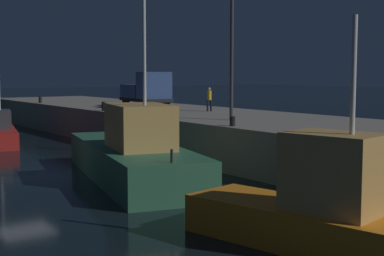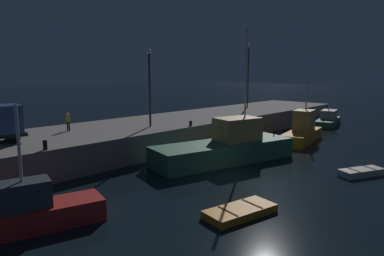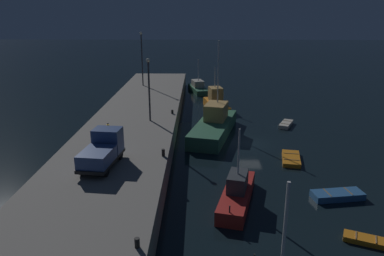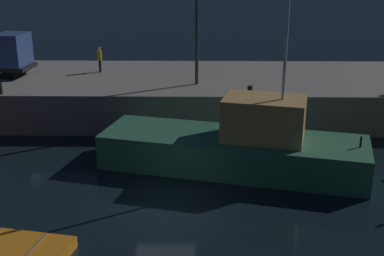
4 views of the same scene
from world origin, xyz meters
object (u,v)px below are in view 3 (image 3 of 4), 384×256
dinghy_red_small (337,195)px  lamp_post_west (149,84)px  fishing_trawler_green (216,102)px  bollard_west (172,112)px  dinghy_orange_near (286,124)px  fishing_trawler_red (237,193)px  bollard_central (137,243)px  rowboat_blue_far (291,159)px  lamp_post_east (142,55)px  fishing_boat_blue (214,125)px  fishing_boat_orange (198,88)px  dockworker (108,130)px  utility_truck (103,150)px  rowboat_white_mid (366,240)px  bollard_east (163,153)px

dinghy_red_small → lamp_post_west: bearing=50.1°
fishing_trawler_green → bollard_west: (-10.92, 5.81, 1.43)m
dinghy_orange_near → bollard_west: bearing=100.3°
fishing_trawler_red → bollard_central: bearing=145.6°
rowboat_blue_far → lamp_post_east: size_ratio=0.47×
fishing_trawler_red → bollard_central: size_ratio=13.95×
bollard_central → rowboat_blue_far: bearing=-35.2°
fishing_boat_blue → fishing_boat_orange: 24.96m
fishing_trawler_green → lamp_post_west: 16.94m
fishing_trawler_red → dockworker: (8.26, 11.71, 2.40)m
bollard_west → bollard_central: 26.56m
dinghy_orange_near → utility_truck: (-18.40, 18.97, 3.32)m
dinghy_orange_near → lamp_post_east: bearing=53.5°
dinghy_red_small → bollard_west: bearing=40.3°
fishing_boat_blue → lamp_post_west: fishing_boat_blue is taller
rowboat_blue_far → dinghy_orange_near: bearing=-10.3°
rowboat_white_mid → lamp_post_west: 26.23m
bollard_west → fishing_boat_orange: bearing=-7.4°
fishing_boat_orange → rowboat_white_mid: fishing_boat_orange is taller
fishing_boat_orange → dinghy_orange_near: fishing_boat_orange is taller
rowboat_blue_far → bollard_west: size_ratio=8.73×
bollard_east → rowboat_white_mid: bearing=-122.7°
bollard_west → dockworker: bearing=149.1°
rowboat_blue_far → utility_truck: size_ratio=0.75×
dockworker → utility_truck: bearing=-170.4°
fishing_boat_blue → utility_truck: bearing=147.3°
fishing_trawler_green → bollard_central: bearing=171.2°
lamp_post_west → dockworker: size_ratio=4.33×
dinghy_red_small → rowboat_blue_far: dinghy_red_small is taller
dinghy_orange_near → utility_truck: size_ratio=0.65×
lamp_post_west → utility_truck: (-12.83, 2.15, -2.89)m
rowboat_white_mid → dinghy_orange_near: bearing=-1.4°
fishing_trawler_green → rowboat_blue_far: size_ratio=1.94×
rowboat_white_mid → dockworker: (13.28, 19.46, 3.03)m
dinghy_orange_near → dockworker: 23.54m
bollard_central → bollard_east: size_ratio=0.87×
rowboat_white_mid → bollard_central: (-3.98, 13.92, 2.39)m
fishing_boat_orange → bollard_west: bearing=172.6°
dinghy_red_small → rowboat_blue_far: (7.72, 1.81, -0.07)m
dinghy_red_small → bollard_west: (16.73, 14.18, 2.25)m
fishing_boat_blue → dinghy_red_small: 18.26m
fishing_trawler_red → fishing_boat_orange: (41.49, 3.05, -0.06)m
fishing_boat_blue → bollard_east: 13.79m
dinghy_red_small → bollard_central: bollard_central is taller
fishing_boat_orange → rowboat_blue_far: fishing_boat_orange is taller
lamp_post_west → bollard_central: 24.05m
bollard_central → dinghy_orange_near: bearing=-26.5°
lamp_post_west → rowboat_blue_far: bearing=-112.4°
fishing_boat_blue → bollard_west: (0.95, 5.04, 1.38)m
fishing_boat_blue → bollard_central: 26.15m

